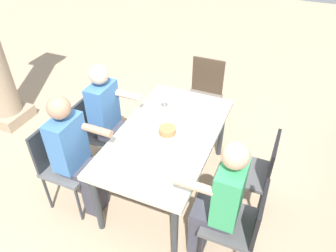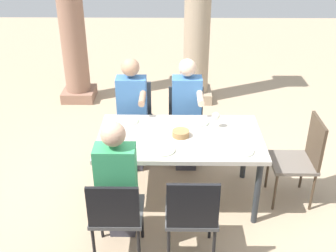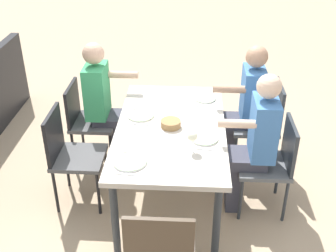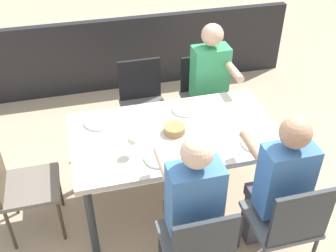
# 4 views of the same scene
# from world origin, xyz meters

# --- Properties ---
(ground_plane) EXTENTS (16.00, 16.00, 0.00)m
(ground_plane) POSITION_xyz_m (0.00, 0.00, 0.00)
(ground_plane) COLOR tan
(dining_table) EXTENTS (1.64, 0.93, 0.76)m
(dining_table) POSITION_xyz_m (0.00, 0.00, 0.69)
(dining_table) COLOR beige
(dining_table) RESTS_ON ground
(chair_west_north) EXTENTS (0.44, 0.44, 0.93)m
(chair_west_north) POSITION_xyz_m (-0.54, 0.88, 0.54)
(chair_west_north) COLOR #5B5E61
(chair_west_north) RESTS_ON ground
(chair_west_south) EXTENTS (0.44, 0.44, 0.87)m
(chair_west_south) POSITION_xyz_m (-0.54, -0.88, 0.52)
(chair_west_south) COLOR #4F4F50
(chair_west_south) RESTS_ON ground
(chair_mid_north) EXTENTS (0.44, 0.44, 0.86)m
(chair_mid_north) POSITION_xyz_m (0.09, 0.88, 0.50)
(chair_mid_north) COLOR #5B5E61
(chair_mid_north) RESTS_ON ground
(chair_mid_south) EXTENTS (0.44, 0.44, 0.91)m
(chair_mid_south) POSITION_xyz_m (0.09, -0.88, 0.53)
(chair_mid_south) COLOR #4F4F50
(chair_mid_south) RESTS_ON ground
(chair_head_east) EXTENTS (0.44, 0.44, 0.94)m
(chair_head_east) POSITION_xyz_m (1.24, 0.00, 0.53)
(chair_head_east) COLOR #6A6158
(chair_head_east) RESTS_ON ground
(diner_woman_green) EXTENTS (0.35, 0.49, 1.30)m
(diner_woman_green) POSITION_xyz_m (-0.54, 0.69, 0.70)
(diner_woman_green) COLOR #3F3F4C
(diner_woman_green) RESTS_ON ground
(diner_man_white) EXTENTS (0.35, 0.49, 1.30)m
(diner_man_white) POSITION_xyz_m (-0.55, -0.68, 0.70)
(diner_man_white) COLOR #3F3F4C
(diner_man_white) RESTS_ON ground
(diner_guest_third) EXTENTS (0.35, 0.49, 1.29)m
(diner_guest_third) POSITION_xyz_m (0.09, 0.71, 0.69)
(diner_guest_third) COLOR #3F3F4C
(diner_guest_third) RESTS_ON ground
(stone_column_near) EXTENTS (0.50, 0.50, 2.70)m
(stone_column_near) POSITION_xyz_m (-1.59, 2.56, 1.33)
(stone_column_near) COLOR #936B56
(stone_column_near) RESTS_ON ground
(stone_column_centre) EXTENTS (0.51, 0.51, 2.73)m
(stone_column_centre) POSITION_xyz_m (0.29, 2.56, 1.34)
(stone_column_centre) COLOR tan
(stone_column_centre) RESTS_ON ground
(plate_0) EXTENTS (0.20, 0.20, 0.02)m
(plate_0) POSITION_xyz_m (-0.54, 0.30, 0.77)
(plate_0) COLOR white
(plate_0) RESTS_ON dining_table
(fork_0) EXTENTS (0.03, 0.17, 0.01)m
(fork_0) POSITION_xyz_m (-0.69, 0.30, 0.76)
(fork_0) COLOR silver
(fork_0) RESTS_ON dining_table
(spoon_0) EXTENTS (0.02, 0.17, 0.01)m
(spoon_0) POSITION_xyz_m (-0.39, 0.30, 0.76)
(spoon_0) COLOR silver
(spoon_0) RESTS_ON dining_table
(plate_1) EXTENTS (0.24, 0.24, 0.02)m
(plate_1) POSITION_xyz_m (-0.17, -0.28, 0.77)
(plate_1) COLOR white
(plate_1) RESTS_ON dining_table
(fork_1) EXTENTS (0.02, 0.17, 0.01)m
(fork_1) POSITION_xyz_m (-0.32, -0.28, 0.76)
(fork_1) COLOR silver
(fork_1) RESTS_ON dining_table
(spoon_1) EXTENTS (0.04, 0.17, 0.01)m
(spoon_1) POSITION_xyz_m (-0.02, -0.28, 0.76)
(spoon_1) COLOR silver
(spoon_1) RESTS_ON dining_table
(plate_2) EXTENTS (0.22, 0.22, 0.02)m
(plate_2) POSITION_xyz_m (0.20, 0.28, 0.77)
(plate_2) COLOR white
(plate_2) RESTS_ON dining_table
(wine_glass_2) EXTENTS (0.08, 0.08, 0.17)m
(wine_glass_2) POSITION_xyz_m (0.37, 0.18, 0.89)
(wine_glass_2) COLOR white
(wine_glass_2) RESTS_ON dining_table
(fork_2) EXTENTS (0.02, 0.17, 0.01)m
(fork_2) POSITION_xyz_m (0.05, 0.28, 0.76)
(fork_2) COLOR silver
(fork_2) RESTS_ON dining_table
(spoon_2) EXTENTS (0.04, 0.17, 0.01)m
(spoon_2) POSITION_xyz_m (0.35, 0.28, 0.76)
(spoon_2) COLOR silver
(spoon_2) RESTS_ON dining_table
(plate_3) EXTENTS (0.26, 0.26, 0.02)m
(plate_3) POSITION_xyz_m (0.56, -0.28, 0.77)
(plate_3) COLOR white
(plate_3) RESTS_ON dining_table
(fork_3) EXTENTS (0.02, 0.17, 0.01)m
(fork_3) POSITION_xyz_m (0.41, -0.28, 0.76)
(fork_3) COLOR silver
(fork_3) RESTS_ON dining_table
(spoon_3) EXTENTS (0.03, 0.17, 0.01)m
(spoon_3) POSITION_xyz_m (0.71, -0.28, 0.76)
(spoon_3) COLOR silver
(spoon_3) RESTS_ON dining_table
(bread_basket) EXTENTS (0.17, 0.17, 0.06)m
(bread_basket) POSITION_xyz_m (0.01, -0.00, 0.79)
(bread_basket) COLOR #9E7547
(bread_basket) RESTS_ON dining_table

